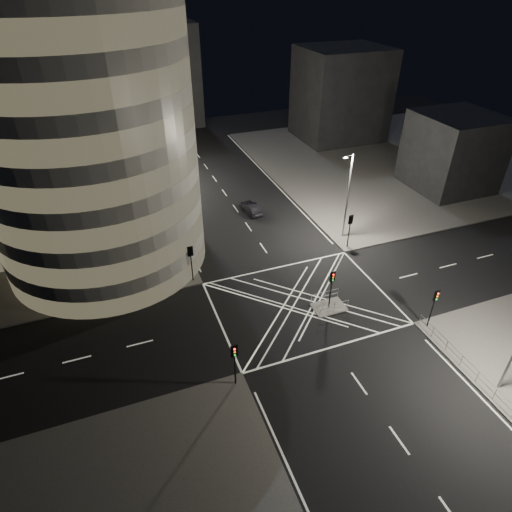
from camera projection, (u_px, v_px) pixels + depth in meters
name	position (u px, v px, depth m)	size (l,w,h in m)	color
ground	(302.00, 303.00, 40.12)	(120.00, 120.00, 0.00)	black
sidewalk_far_right	(392.00, 160.00, 69.33)	(42.00, 42.00, 0.15)	#4F4D4A
central_island	(329.00, 307.00, 39.49)	(3.00, 2.00, 0.15)	slate
office_tower_curved	(33.00, 134.00, 41.50)	(30.00, 29.00, 27.20)	gray
office_block_rear	(36.00, 95.00, 59.98)	(24.00, 16.00, 22.00)	gray
building_right_far	(341.00, 94.00, 74.25)	(14.00, 12.00, 15.00)	black
building_right_near	(453.00, 152.00, 58.25)	(10.00, 10.00, 10.00)	black
building_far_end	(149.00, 78.00, 78.77)	(18.00, 8.00, 18.00)	black
tree_a	(167.00, 239.00, 41.73)	(4.37, 4.37, 6.48)	black
tree_b	(156.00, 206.00, 46.05)	(4.31, 4.31, 7.03)	black
tree_c	(148.00, 187.00, 50.91)	(3.73, 3.73, 6.31)	black
tree_d	(141.00, 166.00, 55.37)	(4.84, 4.84, 7.27)	black
tree_e	(135.00, 151.00, 60.03)	(4.52, 4.52, 7.05)	black
traffic_signal_fl	(191.00, 257.00, 41.20)	(0.55, 0.22, 4.00)	black
traffic_signal_nl	(235.00, 358.00, 30.67)	(0.55, 0.22, 4.00)	black
traffic_signal_fr	(350.00, 225.00, 46.27)	(0.55, 0.22, 4.00)	black
traffic_signal_nr	(434.00, 302.00, 35.75)	(0.55, 0.22, 4.00)	black
traffic_signal_island	(332.00, 283.00, 37.89)	(0.55, 0.22, 4.00)	black
street_lamp_left_near	(171.00, 210.00, 43.56)	(1.25, 0.25, 10.00)	slate
street_lamp_left_far	(145.00, 151.00, 57.48)	(1.25, 0.25, 10.00)	slate
street_lamp_right_far	(348.00, 194.00, 46.68)	(1.25, 0.25, 10.00)	slate
railing_near_right	(469.00, 368.00, 32.71)	(0.06, 11.70, 1.10)	slate
railing_island_south	(334.00, 308.00, 38.44)	(2.80, 0.06, 1.10)	slate
railing_island_north	(325.00, 296.00, 39.83)	(2.80, 0.06, 1.10)	slate
sedan	(251.00, 208.00, 54.30)	(1.42, 4.06, 1.34)	black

